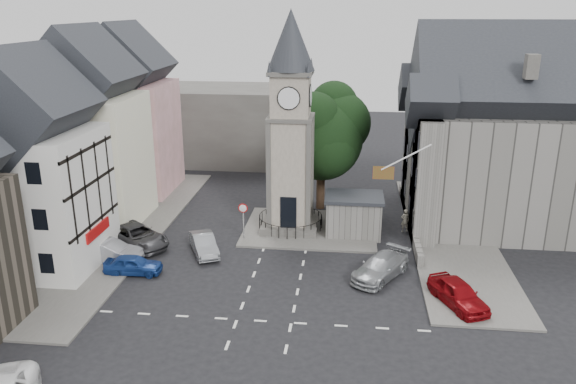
# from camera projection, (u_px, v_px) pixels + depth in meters

# --- Properties ---
(ground) EXTENTS (120.00, 120.00, 0.00)m
(ground) POSITION_uv_depth(u_px,v_px,m) (277.00, 276.00, 35.84)
(ground) COLOR black
(ground) RESTS_ON ground
(pavement_west) EXTENTS (6.00, 30.00, 0.14)m
(pavement_west) POSITION_uv_depth(u_px,v_px,m) (125.00, 231.00, 42.81)
(pavement_west) COLOR #595651
(pavement_west) RESTS_ON ground
(pavement_east) EXTENTS (6.00, 26.00, 0.14)m
(pavement_east) POSITION_uv_depth(u_px,v_px,m) (449.00, 235.00, 42.08)
(pavement_east) COLOR #595651
(pavement_east) RESTS_ON ground
(central_island) EXTENTS (10.00, 8.00, 0.16)m
(central_island) POSITION_uv_depth(u_px,v_px,m) (310.00, 229.00, 43.20)
(central_island) COLOR #595651
(central_island) RESTS_ON ground
(road_markings) EXTENTS (20.00, 8.00, 0.01)m
(road_markings) POSITION_uv_depth(u_px,v_px,m) (264.00, 321.00, 30.65)
(road_markings) COLOR silver
(road_markings) RESTS_ON ground
(clock_tower) EXTENTS (4.86, 4.86, 16.25)m
(clock_tower) POSITION_uv_depth(u_px,v_px,m) (291.00, 125.00, 40.82)
(clock_tower) COLOR #4C4944
(clock_tower) RESTS_ON ground
(stone_shelter) EXTENTS (4.30, 3.30, 3.08)m
(stone_shelter) POSITION_uv_depth(u_px,v_px,m) (354.00, 215.00, 41.91)
(stone_shelter) COLOR #66635E
(stone_shelter) RESTS_ON ground
(town_tree) EXTENTS (7.20, 7.20, 10.80)m
(town_tree) POSITION_uv_depth(u_px,v_px,m) (322.00, 127.00, 45.69)
(town_tree) COLOR black
(town_tree) RESTS_ON ground
(warning_sign_post) EXTENTS (0.70, 0.19, 2.85)m
(warning_sign_post) POSITION_uv_depth(u_px,v_px,m) (243.00, 214.00, 40.67)
(warning_sign_post) COLOR black
(warning_sign_post) RESTS_ON ground
(terrace_pink) EXTENTS (8.10, 7.60, 12.80)m
(terrace_pink) POSITION_uv_depth(u_px,v_px,m) (129.00, 120.00, 50.51)
(terrace_pink) COLOR tan
(terrace_pink) RESTS_ON ground
(terrace_cream) EXTENTS (8.10, 7.60, 12.80)m
(terrace_cream) POSITION_uv_depth(u_px,v_px,m) (90.00, 141.00, 42.96)
(terrace_cream) COLOR #F5EFCD
(terrace_cream) RESTS_ON ground
(terrace_tudor) EXTENTS (8.10, 7.60, 12.00)m
(terrace_tudor) POSITION_uv_depth(u_px,v_px,m) (34.00, 175.00, 35.54)
(terrace_tudor) COLOR silver
(terrace_tudor) RESTS_ON ground
(backdrop_west) EXTENTS (20.00, 10.00, 8.00)m
(backdrop_west) POSITION_uv_depth(u_px,v_px,m) (203.00, 123.00, 62.26)
(backdrop_west) COLOR #4C4944
(backdrop_west) RESTS_ON ground
(east_building) EXTENTS (14.40, 11.40, 12.60)m
(east_building) POSITION_uv_depth(u_px,v_px,m) (499.00, 146.00, 42.58)
(east_building) COLOR #66635E
(east_building) RESTS_ON ground
(east_boundary_wall) EXTENTS (0.40, 16.00, 0.90)m
(east_boundary_wall) POSITION_uv_depth(u_px,v_px,m) (409.00, 219.00, 44.15)
(east_boundary_wall) COLOR #66635E
(east_boundary_wall) RESTS_ON ground
(flagpole) EXTENTS (3.68, 0.10, 2.74)m
(flagpole) POSITION_uv_depth(u_px,v_px,m) (406.00, 157.00, 36.55)
(flagpole) COLOR white
(flagpole) RESTS_ON ground
(car_west_blue) EXTENTS (3.77, 1.70, 1.26)m
(car_west_blue) POSITION_uv_depth(u_px,v_px,m) (133.00, 265.00, 35.93)
(car_west_blue) COLOR navy
(car_west_blue) RESTS_ON ground
(car_west_silver) EXTENTS (4.61, 1.98, 1.48)m
(car_west_silver) POSITION_uv_depth(u_px,v_px,m) (109.00, 251.00, 37.63)
(car_west_silver) COLOR gray
(car_west_silver) RESTS_ON ground
(car_west_grey) EXTENTS (5.94, 5.39, 1.54)m
(car_west_grey) POSITION_uv_depth(u_px,v_px,m) (137.00, 236.00, 40.05)
(car_west_grey) COLOR #303033
(car_west_grey) RESTS_ON ground
(car_island_silver) EXTENTS (3.08, 4.34, 1.36)m
(car_island_silver) POSITION_uv_depth(u_px,v_px,m) (204.00, 244.00, 38.88)
(car_island_silver) COLOR gray
(car_island_silver) RESTS_ON ground
(car_island_east) EXTENTS (4.34, 5.27, 1.44)m
(car_island_east) POSITION_uv_depth(u_px,v_px,m) (381.00, 267.00, 35.39)
(car_island_east) COLOR gray
(car_island_east) RESTS_ON ground
(car_east_red) EXTENTS (3.45, 4.77, 1.51)m
(car_east_red) POSITION_uv_depth(u_px,v_px,m) (458.00, 294.00, 32.05)
(car_east_red) COLOR maroon
(car_east_red) RESTS_ON ground
(pedestrian) EXTENTS (0.75, 0.58, 1.81)m
(pedestrian) POSITION_uv_depth(u_px,v_px,m) (405.00, 221.00, 42.54)
(pedestrian) COLOR #B5AC95
(pedestrian) RESTS_ON ground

